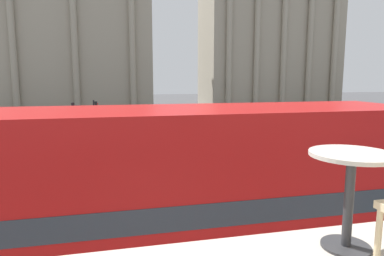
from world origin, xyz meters
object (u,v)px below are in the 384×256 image
object	(u,v)px
traffic_light_mid	(186,122)
pedestrian_grey	(113,150)
double_decker_bus	(145,205)
plaza_building_right	(269,35)
traffic_light_far	(95,114)
car_black	(83,149)
cafe_dining_table	(350,179)
plaza_building_left	(50,31)
traffic_light_near	(77,141)
pedestrian_blue	(3,134)

from	to	relation	value
traffic_light_mid	pedestrian_grey	size ratio (longest dim) A/B	1.79
double_decker_bus	plaza_building_right	distance (m)	57.26
traffic_light_far	car_black	size ratio (longest dim) A/B	0.77
traffic_light_far	double_decker_bus	bearing A→B (deg)	-84.57
cafe_dining_table	traffic_light_far	xyz separation A→B (m)	(-3.14, 25.74, -2.12)
traffic_light_far	pedestrian_grey	distance (m)	9.24
plaza_building_left	plaza_building_right	size ratio (longest dim) A/B	1.24
traffic_light_near	traffic_light_mid	bearing A→B (deg)	54.73
double_decker_bus	car_black	xyz separation A→B (m)	(-2.42, 14.48, -1.73)
cafe_dining_table	plaza_building_left	world-z (taller)	plaza_building_left
cafe_dining_table	plaza_building_right	bearing A→B (deg)	65.33
cafe_dining_table	plaza_building_right	world-z (taller)	plaza_building_right
cafe_dining_table	plaza_building_right	xyz separation A→B (m)	(25.03, 54.50, 8.13)
cafe_dining_table	plaza_building_left	size ratio (longest dim) A/B	0.02
plaza_building_right	double_decker_bus	bearing A→B (deg)	-117.64
traffic_light_mid	pedestrian_blue	bearing A→B (deg)	159.10
traffic_light_mid	car_black	distance (m)	6.53
pedestrian_blue	pedestrian_grey	xyz separation A→B (m)	(7.56, -7.29, 0.01)
traffic_light_mid	traffic_light_far	xyz separation A→B (m)	(-5.96, 6.42, -0.02)
traffic_light_mid	pedestrian_grey	xyz separation A→B (m)	(-4.59, -2.65, -1.10)
plaza_building_right	traffic_light_near	size ratio (longest dim) A/B	6.07
plaza_building_right	traffic_light_near	bearing A→B (deg)	-122.86
pedestrian_blue	pedestrian_grey	bearing A→B (deg)	-63.62
car_black	pedestrian_grey	xyz separation A→B (m)	(1.77, -2.36, 0.36)
pedestrian_grey	traffic_light_far	bearing A→B (deg)	17.59
traffic_light_near	double_decker_bus	bearing A→B (deg)	-73.37
plaza_building_right	traffic_light_far	size ratio (longest dim) A/B	7.65
double_decker_bus	plaza_building_left	distance (m)	52.52
traffic_light_far	car_black	bearing A→B (deg)	-93.45
double_decker_bus	pedestrian_blue	distance (m)	21.12
traffic_light_near	traffic_light_far	distance (m)	14.73
cafe_dining_table	double_decker_bus	bearing A→B (deg)	103.93
cafe_dining_table	pedestrian_blue	distance (m)	25.92
traffic_light_near	pedestrian_grey	size ratio (longest dim) A/B	2.24
traffic_light_near	car_black	bearing A→B (deg)	93.49
double_decker_bus	pedestrian_grey	distance (m)	12.22
traffic_light_near	traffic_light_far	xyz separation A→B (m)	(-0.08, 14.72, -0.52)
plaza_building_left	car_black	size ratio (longest dim) A/B	7.32
traffic_light_near	pedestrian_grey	bearing A→B (deg)	77.24
traffic_light_mid	traffic_light_far	bearing A→B (deg)	132.86
double_decker_bus	traffic_light_mid	size ratio (longest dim) A/B	3.48
traffic_light_far	pedestrian_blue	bearing A→B (deg)	-163.99
cafe_dining_table	traffic_light_near	distance (m)	11.54
traffic_light_mid	plaza_building_right	bearing A→B (deg)	57.73
pedestrian_blue	double_decker_bus	bearing A→B (deg)	-86.72
plaza_building_left	pedestrian_blue	bearing A→B (deg)	-87.29
car_black	pedestrian_grey	bearing A→B (deg)	-98.53
car_black	traffic_light_near	bearing A→B (deg)	-131.90
car_black	pedestrian_grey	world-z (taller)	pedestrian_grey
plaza_building_left	traffic_light_near	bearing A→B (deg)	-80.05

